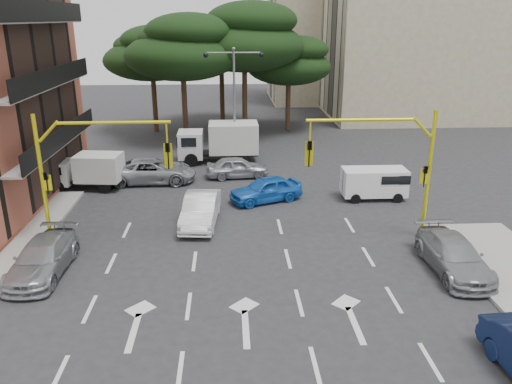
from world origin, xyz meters
TOP-DOWN VIEW (x-y plane):
  - ground at (0.00, 0.00)m, footprint 120.00×120.00m
  - median_strip at (0.00, 16.00)m, footprint 1.40×6.00m
  - apartment_beige_near at (19.95, 32.00)m, footprint 20.20×12.15m
  - apartment_beige_far at (12.95, 44.00)m, footprint 16.20×12.15m
  - pine_left_near at (-3.94, 21.96)m, footprint 9.15×9.15m
  - pine_center at (1.06, 23.96)m, footprint 9.98×9.98m
  - pine_left_far at (-6.94, 25.96)m, footprint 8.32×8.32m
  - pine_right at (5.06, 25.96)m, footprint 7.49×7.49m
  - pine_back at (-0.94, 28.96)m, footprint 9.15×9.15m
  - signal_mast_right at (6.80, 1.99)m, footprint 5.79×0.37m
  - signal_mast_left at (-6.80, 1.99)m, footprint 5.79×0.37m
  - street_lamp_center at (0.00, 16.00)m, footprint 4.16×0.36m
  - car_white_hatch at (-1.91, 4.13)m, footprint 1.98×4.66m
  - car_blue_compact at (1.58, 7.19)m, footprint 4.43×3.05m
  - car_silver_wagon at (-8.00, -0.70)m, footprint 2.02×4.71m
  - car_silver_cross_a at (-5.23, 11.00)m, footprint 5.39×2.56m
  - car_silver_cross_b at (0.09, 11.74)m, footprint 4.11×1.95m
  - car_silver_parked at (8.57, -1.43)m, footprint 1.95×4.74m
  - van_white at (7.74, 7.29)m, footprint 3.59×1.64m
  - box_truck_a at (-9.00, 10.00)m, footprint 4.55×2.33m
  - box_truck_b at (-1.14, 15.50)m, footprint 5.75×2.45m

SIDE VIEW (x-z plane):
  - ground at x=0.00m, z-range 0.00..0.00m
  - median_strip at x=0.00m, z-range 0.00..0.15m
  - car_silver_wagon at x=-8.00m, z-range 0.00..1.35m
  - car_silver_cross_b at x=0.09m, z-range 0.00..1.36m
  - car_silver_parked at x=8.57m, z-range 0.00..1.37m
  - car_blue_compact at x=1.58m, z-range 0.00..1.40m
  - car_silver_cross_a at x=-5.23m, z-range 0.00..1.49m
  - car_white_hatch at x=-1.91m, z-range 0.00..1.50m
  - van_white at x=7.74m, z-range 0.00..1.79m
  - box_truck_a at x=-9.00m, z-range 0.00..2.15m
  - box_truck_b at x=-1.14m, z-range 0.00..2.82m
  - signal_mast_right at x=6.80m, z-range 0.88..6.88m
  - signal_mast_left at x=-6.80m, z-range 0.88..6.88m
  - street_lamp_center at x=0.00m, z-range 1.54..9.31m
  - pine_right at x=5.06m, z-range 2.03..10.40m
  - pine_left_far at x=-6.94m, z-range 2.26..11.56m
  - pine_left_near at x=-3.94m, z-range 2.49..12.72m
  - pine_back at x=-0.94m, z-range 2.49..12.72m
  - pine_center at x=1.06m, z-range 2.72..13.88m
  - apartment_beige_far at x=12.95m, z-range 0.00..16.70m
  - apartment_beige_near at x=19.95m, z-range 0.00..18.70m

